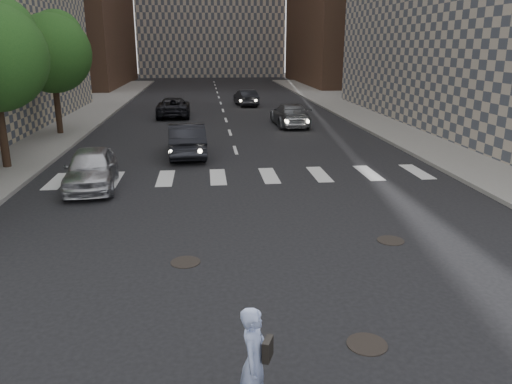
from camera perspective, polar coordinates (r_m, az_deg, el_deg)
ground at (r=10.98m, az=2.39°, el=-10.20°), size 160.00×160.00×0.00m
sidewalk_right at (r=34.06m, az=22.26°, el=7.14°), size 13.00×80.00×0.15m
tree_c at (r=29.92m, az=-22.21°, el=14.84°), size 4.20×4.20×6.60m
manhole_a at (r=9.12m, az=12.57°, el=-16.62°), size 0.70×0.70×0.02m
manhole_b at (r=11.98m, az=-8.06°, el=-7.93°), size 0.70×0.70×0.02m
manhole_c at (r=13.56m, az=15.14°, el=-5.37°), size 0.70×0.70×0.02m
skateboarder at (r=7.03m, az=-0.13°, el=-18.83°), size 0.57×0.85×1.67m
silver_sedan at (r=18.62m, az=-18.32°, el=2.59°), size 2.08×4.32×1.42m
traffic_car_a at (r=23.10m, az=-7.90°, el=5.97°), size 1.85×4.66×1.51m
traffic_car_b at (r=31.61m, az=3.91°, el=8.82°), size 2.08×4.84×1.39m
traffic_car_c at (r=36.01m, az=-9.41°, el=9.56°), size 2.32×4.89×1.35m
traffic_car_d at (r=31.13m, az=4.02°, el=8.62°), size 1.58×3.85×1.31m
traffic_car_e at (r=42.06m, az=-1.17°, el=10.72°), size 1.90×4.10×1.30m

